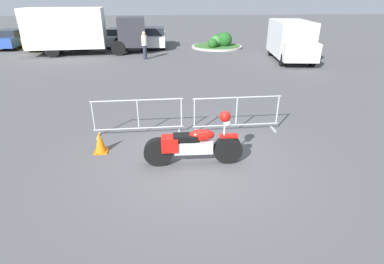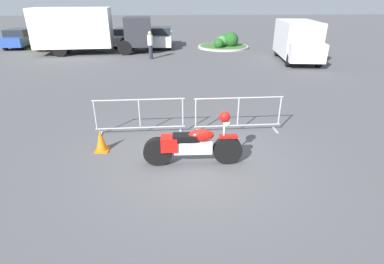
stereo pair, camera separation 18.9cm
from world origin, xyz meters
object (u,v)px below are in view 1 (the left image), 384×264
crowd_barrier_near (138,117)px  traffic_cone (100,142)px  parked_car_blue (12,39)px  parked_car_green (85,38)px  motorcycle (193,145)px  parked_car_yellow (46,38)px  pedestrian (144,44)px  delivery_van (291,39)px  parked_car_white (153,37)px  parked_car_silver (120,37)px  box_truck (80,29)px  crowd_barrier_far (237,114)px

crowd_barrier_near → traffic_cone: (-0.91, -0.99, -0.27)m
parked_car_blue → parked_car_green: size_ratio=1.02×
motorcycle → parked_car_yellow: size_ratio=0.52×
parked_car_green → pedestrian: 7.48m
delivery_van → parked_car_white: delivery_van is taller
parked_car_white → parked_car_blue: bearing=87.7°
delivery_van → parked_car_yellow: 17.73m
crowd_barrier_near → parked_car_white: (-0.09, 16.30, 0.20)m
parked_car_silver → parked_car_yellow: bearing=96.9°
box_truck → pedestrian: (4.39, -2.21, -0.72)m
parked_car_yellow → parked_car_silver: parked_car_yellow is taller
parked_car_green → crowd_barrier_far: bearing=-153.5°
parked_car_silver → parked_car_green: bearing=90.9°
parked_car_yellow → pedestrian: size_ratio=2.64×
crowd_barrier_near → parked_car_green: parked_car_green is taller
parked_car_white → traffic_cone: 17.32m
pedestrian → delivery_van: bearing=-83.9°
motorcycle → crowd_barrier_near: size_ratio=0.91×
motorcycle → parked_car_white: size_ratio=0.53×
box_truck → traffic_cone: (3.97, -14.65, -1.35)m
motorcycle → parked_car_green: bearing=110.8°
parked_car_yellow → crowd_barrier_near: bearing=-153.1°
crowd_barrier_far → delivery_van: 11.90m
traffic_cone → parked_car_silver: bearing=95.9°
parked_car_white → delivery_van: bearing=-123.8°
parked_car_green → parked_car_silver: size_ratio=0.98×
motorcycle → parked_car_blue: size_ratio=0.58×
parked_car_blue → parked_car_silver: 8.09m
parked_car_blue → parked_car_white: 10.79m
motorcycle → parked_car_green: 20.02m
motorcycle → delivery_van: bearing=60.5°
box_truck → traffic_cone: size_ratio=13.32×
crowd_barrier_far → box_truck: bearing=119.5°
delivery_van → parked_car_yellow: (-16.69, 5.98, -0.48)m
parked_car_white → traffic_cone: size_ratio=7.53×
motorcycle → traffic_cone: size_ratio=3.97×
parked_car_green → motorcycle: bearing=-159.4°
parked_car_blue → parked_car_green: bearing=-87.6°
parked_car_blue → parked_car_silver: bearing=-88.1°
motorcycle → parked_car_blue: bearing=124.1°
pedestrian → traffic_cone: size_ratio=2.86×
delivery_van → traffic_cone: bearing=-32.5°
box_truck → parked_car_white: bearing=24.2°
parked_car_green → traffic_cone: (4.57, -18.00, -0.40)m
motorcycle → crowd_barrier_far: size_ratio=0.91×
parked_car_white → parked_car_silver: bearing=75.4°
box_truck → pedestrian: bearing=-31.5°
parked_car_yellow → parked_car_silver: 5.42m
delivery_van → crowd_barrier_far: bearing=-21.5°
crowd_barrier_far → parked_car_silver: parked_car_silver is taller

